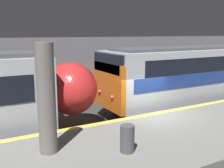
{
  "coord_description": "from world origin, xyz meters",
  "views": [
    {
      "loc": [
        -7.13,
        -9.15,
        4.58
      ],
      "look_at": [
        -1.6,
        0.88,
        2.34
      ],
      "focal_mm": 42.0,
      "sensor_mm": 36.0,
      "label": 1
    }
  ],
  "objects": [
    {
      "name": "support_pillar_near",
      "position": [
        -5.22,
        -1.67,
        2.66
      ],
      "size": [
        0.54,
        0.54,
        3.33
      ],
      "color": "slate",
      "rests_on": "platform"
    },
    {
      "name": "platform",
      "position": [
        0.0,
        -2.3,
        0.5
      ],
      "size": [
        40.0,
        4.59,
        1.01
      ],
      "color": "slate",
      "rests_on": "ground"
    },
    {
      "name": "trash_bin",
      "position": [
        -3.11,
        -2.81,
        1.42
      ],
      "size": [
        0.44,
        0.44,
        0.85
      ],
      "color": "#4C4C51",
      "rests_on": "platform"
    },
    {
      "name": "station_rear_barrier",
      "position": [
        0.0,
        6.66,
        2.15
      ],
      "size": [
        50.0,
        0.15,
        4.31
      ],
      "color": "gray",
      "rests_on": "ground"
    },
    {
      "name": "ground_plane",
      "position": [
        0.0,
        0.0,
        0.0
      ],
      "size": [
        120.0,
        120.0,
        0.0
      ],
      "primitive_type": "plane",
      "color": "#33302D"
    }
  ]
}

